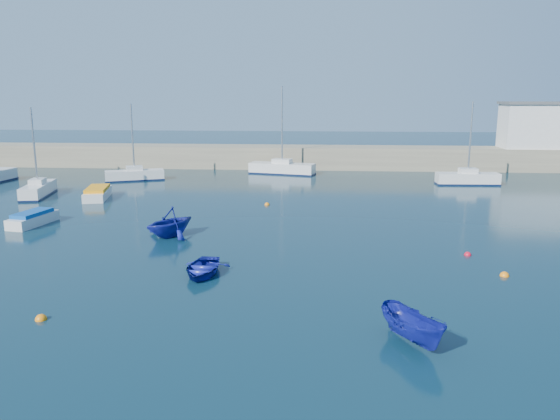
# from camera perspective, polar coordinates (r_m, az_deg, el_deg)

# --- Properties ---
(ground) EXTENTS (220.00, 220.00, 0.00)m
(ground) POSITION_cam_1_polar(r_m,az_deg,el_deg) (21.85, -7.02, -12.00)
(ground) COLOR #0C2937
(ground) RESTS_ON ground
(back_wall) EXTENTS (96.00, 4.50, 2.60)m
(back_wall) POSITION_cam_1_polar(r_m,az_deg,el_deg) (66.09, 0.75, 5.56)
(back_wall) COLOR gray
(back_wall) RESTS_ON ground
(harbor_office) EXTENTS (10.00, 4.00, 5.00)m
(harbor_office) POSITION_cam_1_polar(r_m,az_deg,el_deg) (70.56, 26.12, 7.85)
(harbor_office) COLOR silver
(harbor_office) RESTS_ON back_wall
(sailboat_3) EXTENTS (2.69, 5.94, 7.68)m
(sailboat_3) POSITION_cam_1_polar(r_m,az_deg,el_deg) (52.36, -23.94, 2.00)
(sailboat_3) COLOR silver
(sailboat_3) RESTS_ON ground
(sailboat_5) EXTENTS (6.03, 3.79, 7.79)m
(sailboat_5) POSITION_cam_1_polar(r_m,az_deg,el_deg) (58.44, -14.95, 3.58)
(sailboat_5) COLOR silver
(sailboat_5) RESTS_ON ground
(sailboat_6) EXTENTS (7.56, 3.72, 9.58)m
(sailboat_6) POSITION_cam_1_polar(r_m,az_deg,el_deg) (61.12, 0.21, 4.42)
(sailboat_6) COLOR silver
(sailboat_6) RESTS_ON ground
(sailboat_7) EXTENTS (6.09, 1.91, 8.08)m
(sailboat_7) POSITION_cam_1_polar(r_m,az_deg,el_deg) (57.04, 19.00, 3.17)
(sailboat_7) COLOR silver
(sailboat_7) RESTS_ON ground
(motorboat_1) EXTENTS (2.01, 4.07, 0.95)m
(motorboat_1) POSITION_cam_1_polar(r_m,az_deg,el_deg) (41.10, -24.42, -0.82)
(motorboat_1) COLOR silver
(motorboat_1) RESTS_ON ground
(motorboat_2) EXTENTS (2.69, 5.06, 0.99)m
(motorboat_2) POSITION_cam_1_polar(r_m,az_deg,el_deg) (49.43, -18.53, 1.70)
(motorboat_2) COLOR silver
(motorboat_2) RESTS_ON ground
(dinghy_center) EXTENTS (2.53, 3.44, 0.69)m
(dinghy_center) POSITION_cam_1_polar(r_m,az_deg,el_deg) (27.59, -8.13, -6.04)
(dinghy_center) COLOR navy
(dinghy_center) RESTS_ON ground
(dinghy_left) EXTENTS (4.57, 4.70, 1.89)m
(dinghy_left) POSITION_cam_1_polar(r_m,az_deg,el_deg) (34.99, -11.45, -1.24)
(dinghy_left) COLOR navy
(dinghy_left) RESTS_ON ground
(dinghy_right) EXTENTS (2.65, 3.43, 1.25)m
(dinghy_right) POSITION_cam_1_polar(r_m,az_deg,el_deg) (20.65, 13.71, -11.85)
(dinghy_right) COLOR navy
(dinghy_right) RESTS_ON ground
(buoy_0) EXTENTS (0.47, 0.47, 0.47)m
(buoy_0) POSITION_cam_1_polar(r_m,az_deg,el_deg) (24.26, -23.68, -10.46)
(buoy_0) COLOR orange
(buoy_0) RESTS_ON ground
(buoy_1) EXTENTS (0.41, 0.41, 0.41)m
(buoy_1) POSITION_cam_1_polar(r_m,az_deg,el_deg) (32.37, 19.01, -4.49)
(buoy_1) COLOR red
(buoy_1) RESTS_ON ground
(buoy_2) EXTENTS (0.46, 0.46, 0.46)m
(buoy_2) POSITION_cam_1_polar(r_m,az_deg,el_deg) (29.44, 22.40, -6.40)
(buoy_2) COLOR orange
(buoy_2) RESTS_ON ground
(buoy_3) EXTENTS (0.42, 0.42, 0.42)m
(buoy_3) POSITION_cam_1_polar(r_m,az_deg,el_deg) (44.15, -1.36, 0.53)
(buoy_3) COLOR orange
(buoy_3) RESTS_ON ground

